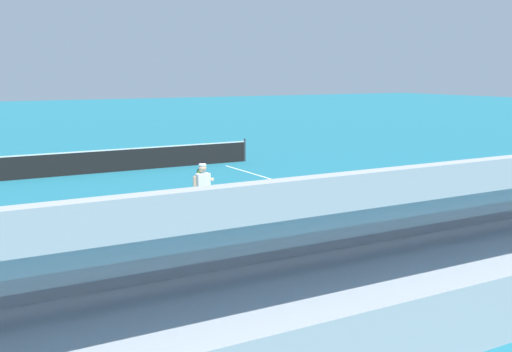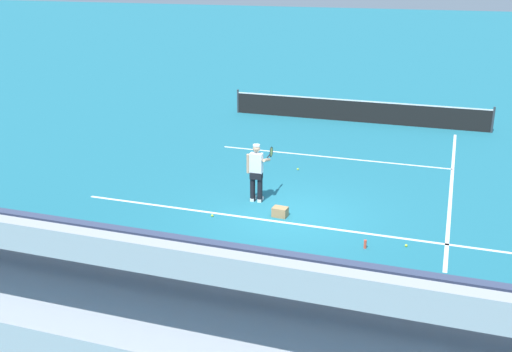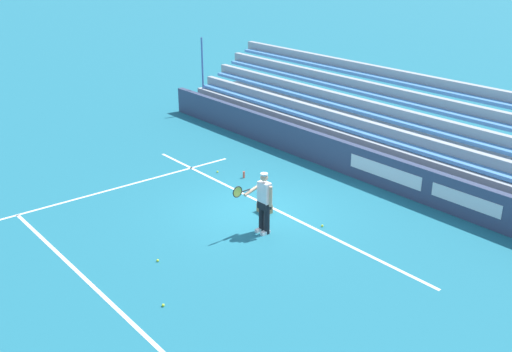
# 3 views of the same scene
# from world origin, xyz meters

# --- Properties ---
(ground_plane) EXTENTS (160.00, 160.00, 0.00)m
(ground_plane) POSITION_xyz_m (0.00, 0.00, 0.00)
(ground_plane) COLOR #1E6B7F
(court_baseline_white) EXTENTS (12.00, 0.10, 0.01)m
(court_baseline_white) POSITION_xyz_m (0.00, -0.50, 0.00)
(court_baseline_white) COLOR white
(court_baseline_white) RESTS_ON ground
(court_sideline_white) EXTENTS (0.10, 12.00, 0.01)m
(court_sideline_white) POSITION_xyz_m (4.11, 4.00, 0.00)
(court_sideline_white) COLOR white
(court_sideline_white) RESTS_ON ground
(court_service_line_white) EXTENTS (8.22, 0.10, 0.01)m
(court_service_line_white) POSITION_xyz_m (0.00, 5.50, 0.00)
(court_service_line_white) COLOR white
(court_service_line_white) RESTS_ON ground
(back_wall_sponsor_board) EXTENTS (21.20, 0.25, 1.10)m
(back_wall_sponsor_board) POSITION_xyz_m (-0.01, -4.28, 0.55)
(back_wall_sponsor_board) COLOR #384260
(back_wall_sponsor_board) RESTS_ON ground
(bleacher_stand) EXTENTS (20.14, 3.20, 3.40)m
(bleacher_stand) POSITION_xyz_m (0.00, -6.51, 0.76)
(bleacher_stand) COLOR #9EA3A8
(bleacher_stand) RESTS_ON ground
(tennis_player) EXTENTS (0.58, 1.00, 1.71)m
(tennis_player) POSITION_xyz_m (-1.23, 0.73, 0.89)
(tennis_player) COLOR black
(tennis_player) RESTS_ON ground
(ball_box_cardboard) EXTENTS (0.42, 0.33, 0.26)m
(ball_box_cardboard) POSITION_xyz_m (-0.28, -0.13, 0.13)
(ball_box_cardboard) COLOR #A87F51
(ball_box_cardboard) RESTS_ON ground
(tennis_ball_stray_back) EXTENTS (0.07, 0.07, 0.07)m
(tennis_ball_stray_back) POSITION_xyz_m (-2.56, 4.68, 0.03)
(tennis_ball_stray_back) COLOR #CCE533
(tennis_ball_stray_back) RESTS_ON ground
(tennis_ball_near_player) EXTENTS (0.07, 0.07, 0.07)m
(tennis_ball_near_player) POSITION_xyz_m (-2.02, -0.75, 0.03)
(tennis_ball_near_player) COLOR #CCE533
(tennis_ball_near_player) RESTS_ON ground
(tennis_ball_far_left) EXTENTS (0.07, 0.07, 0.07)m
(tennis_ball_far_left) POSITION_xyz_m (-0.80, 3.77, 0.03)
(tennis_ball_far_left) COLOR #CCE533
(tennis_ball_far_left) RESTS_ON ground
(tennis_ball_by_box) EXTENTS (0.07, 0.07, 0.07)m
(tennis_ball_by_box) POSITION_xyz_m (3.17, -0.94, 0.03)
(tennis_ball_by_box) COLOR #CCE533
(tennis_ball_by_box) RESTS_ON ground
(water_bottle) EXTENTS (0.07, 0.07, 0.22)m
(water_bottle) POSITION_xyz_m (2.23, -1.35, 0.11)
(water_bottle) COLOR #EA4C33
(water_bottle) RESTS_ON ground
(tennis_net) EXTENTS (11.09, 0.09, 1.07)m
(tennis_net) POSITION_xyz_m (0.00, 10.80, 0.49)
(tennis_net) COLOR #33383D
(tennis_net) RESTS_ON ground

